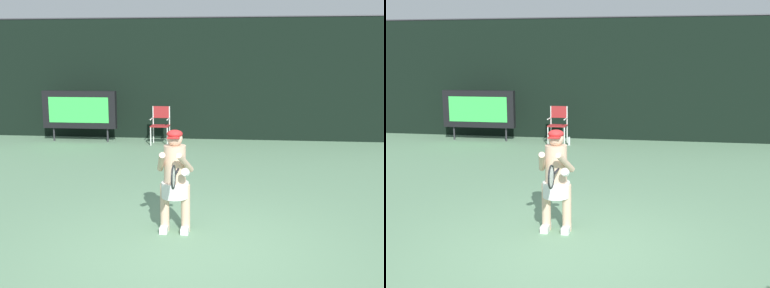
% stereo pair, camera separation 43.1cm
% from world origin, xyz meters
% --- Properties ---
extents(ground, '(18.00, 22.00, 0.03)m').
position_xyz_m(ground, '(0.00, -0.19, -0.01)').
color(ground, gray).
extents(backdrop_screen, '(18.00, 0.12, 3.66)m').
position_xyz_m(backdrop_screen, '(0.00, 8.50, 1.81)').
color(backdrop_screen, black).
rests_on(backdrop_screen, ground).
extents(scoreboard, '(2.20, 0.21, 1.50)m').
position_xyz_m(scoreboard, '(-4.14, 7.62, 0.95)').
color(scoreboard, black).
rests_on(scoreboard, ground).
extents(umpire_chair, '(0.52, 0.44, 1.08)m').
position_xyz_m(umpire_chair, '(-1.70, 7.48, 0.62)').
color(umpire_chair, white).
rests_on(umpire_chair, ground).
extents(water_bottle, '(0.07, 0.07, 0.27)m').
position_xyz_m(water_bottle, '(-1.34, 7.27, 0.12)').
color(water_bottle, silver).
rests_on(water_bottle, ground).
extents(tennis_player, '(0.53, 0.60, 1.47)m').
position_xyz_m(tennis_player, '(-0.27, 0.66, 0.80)').
color(tennis_player, white).
rests_on(tennis_player, ground).
extents(tennis_racket, '(0.03, 0.60, 0.31)m').
position_xyz_m(tennis_racket, '(-0.19, 0.04, 0.96)').
color(tennis_racket, black).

